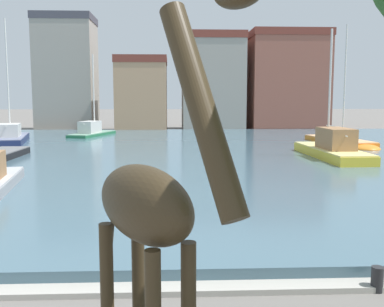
% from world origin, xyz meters
% --- Properties ---
extents(harbor_water, '(79.15, 40.29, 0.36)m').
position_xyz_m(harbor_water, '(0.00, 29.73, 0.18)').
color(harbor_water, '#476675').
rests_on(harbor_water, ground).
extents(quay_edge_coping, '(79.15, 0.50, 0.12)m').
position_xyz_m(quay_edge_coping, '(0.00, 9.33, 0.06)').
color(quay_edge_coping, '#ADA89E').
rests_on(quay_edge_coping, ground).
extents(giraffe_statue, '(1.85, 2.57, 4.91)m').
position_xyz_m(giraffe_statue, '(-1.70, 5.73, 2.51)').
color(giraffe_statue, '#382B19').
rests_on(giraffe_statue, ground).
extents(sailboat_yellow, '(2.26, 8.81, 7.68)m').
position_xyz_m(sailboat_yellow, '(7.72, 26.80, 0.67)').
color(sailboat_yellow, gold).
rests_on(sailboat_yellow, ground).
extents(sailboat_black, '(1.86, 7.35, 6.27)m').
position_xyz_m(sailboat_black, '(-11.21, 26.73, 0.40)').
color(sailboat_black, black).
rests_on(sailboat_black, ground).
extents(sailboat_green, '(3.72, 7.40, 7.64)m').
position_xyz_m(sailboat_green, '(-8.54, 42.37, 0.55)').
color(sailboat_green, '#236B42').
rests_on(sailboat_green, ground).
extents(sailboat_navy, '(4.00, 8.71, 9.74)m').
position_xyz_m(sailboat_navy, '(-14.03, 36.49, 0.61)').
color(sailboat_navy, navy).
rests_on(sailboat_navy, ground).
extents(sailboat_orange, '(3.14, 8.51, 8.97)m').
position_xyz_m(sailboat_orange, '(11.14, 33.20, 0.41)').
color(sailboat_orange, orange).
rests_on(sailboat_orange, ground).
extents(mooring_bollard, '(0.24, 0.24, 0.50)m').
position_xyz_m(mooring_bollard, '(2.54, 9.18, 0.25)').
color(mooring_bollard, '#232326').
rests_on(mooring_bollard, ground).
extents(townhouse_corner_house, '(6.54, 5.86, 13.07)m').
position_xyz_m(townhouse_corner_house, '(-13.53, 54.27, 6.55)').
color(townhouse_corner_house, gray).
rests_on(townhouse_corner_house, ground).
extents(townhouse_end_terrace, '(5.67, 6.37, 8.27)m').
position_xyz_m(townhouse_end_terrace, '(-4.78, 52.14, 4.15)').
color(townhouse_end_terrace, tan).
rests_on(townhouse_end_terrace, ground).
extents(townhouse_wide_warehouse, '(7.00, 7.90, 10.93)m').
position_xyz_m(townhouse_wide_warehouse, '(3.24, 53.49, 5.48)').
color(townhouse_wide_warehouse, gray).
rests_on(townhouse_wide_warehouse, ground).
extents(townhouse_narrow_midrow, '(8.84, 7.45, 11.32)m').
position_xyz_m(townhouse_narrow_midrow, '(11.92, 53.58, 5.68)').
color(townhouse_narrow_midrow, '#8E5142').
rests_on(townhouse_narrow_midrow, ground).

